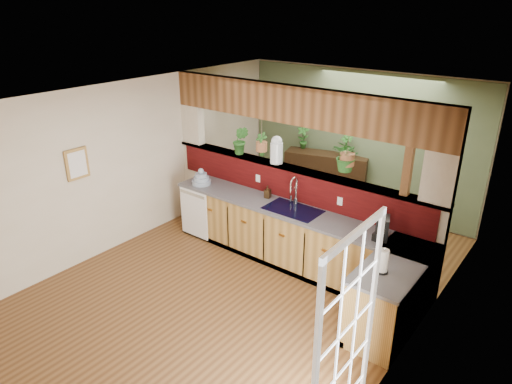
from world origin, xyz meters
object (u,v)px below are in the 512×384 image
Objects in this scene: soap_dispenser at (268,192)px; faucet at (294,190)px; dish_stack at (201,179)px; coffee_maker at (382,229)px; glass_jar at (276,150)px; shelving_console at (325,179)px; paper_towel at (383,261)px.

faucet is at bearing 3.77° from soap_dispenser.
faucet reaches higher than dish_stack.
coffee_maker is (1.45, -0.19, -0.10)m from faucet.
glass_jar is (-1.94, 0.41, 0.57)m from coffee_maker.
shelving_console is (1.01, 2.36, -0.49)m from dish_stack.
shelving_console is at bearing 95.06° from glass_jar.
glass_jar is (-0.49, 0.22, 0.47)m from faucet.
glass_jar is at bearing 95.49° from soap_dispenser.
glass_jar reaches higher than faucet.
soap_dispenser is (1.20, 0.22, 0.01)m from dish_stack.
faucet is at bearing -24.09° from glass_jar.
coffee_maker is at bearing -12.00° from glass_jar.
glass_jar reaches higher than dish_stack.
coffee_maker is at bearing -63.58° from shelving_console.
soap_dispenser is 2.21m from shelving_console.
dish_stack is at bearing -171.58° from faucet.
dish_stack is (-1.66, -0.25, -0.15)m from faucet.
soap_dispenser is at bearing 10.19° from dish_stack.
faucet is 2.01m from paper_towel.
soap_dispenser is at bearing 158.38° from paper_towel.
glass_jar reaches higher than soap_dispenser.
paper_towel is at bearing -26.63° from glass_jar.
faucet is at bearing -88.72° from shelving_console.
dish_stack is at bearing -158.48° from glass_jar.
paper_towel is at bearing -67.16° from shelving_console.
glass_jar is at bearing -100.83° from shelving_console.
paper_towel is at bearing -27.30° from faucet.
faucet is 2.26× the size of soap_dispenser.
glass_jar is (-2.27, 1.14, 0.57)m from paper_towel.
coffee_maker is 2.06m from glass_jar.
glass_jar is (1.17, 0.46, 0.62)m from dish_stack.
faucet is 1.50× the size of coffee_maker.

